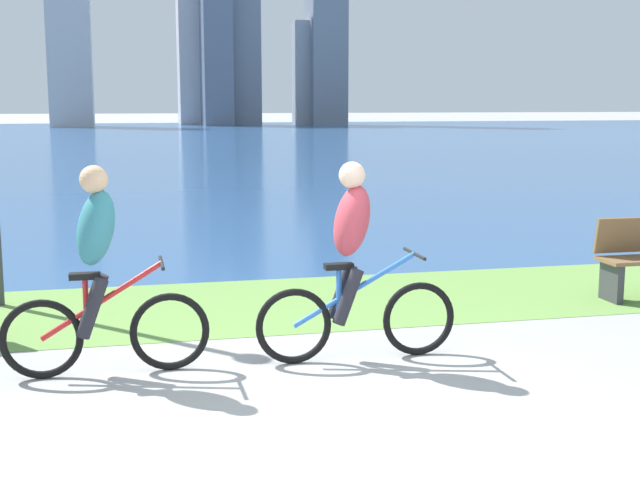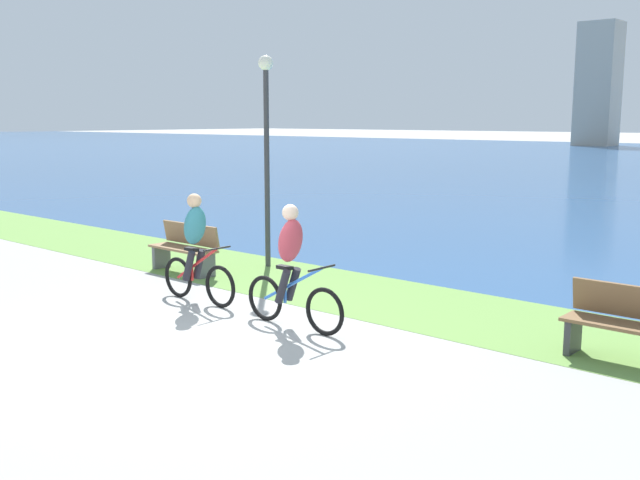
# 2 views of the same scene
# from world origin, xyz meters

# --- Properties ---
(ground_plane) EXTENTS (300.00, 300.00, 0.00)m
(ground_plane) POSITION_xyz_m (0.00, 0.00, 0.00)
(ground_plane) COLOR #9E9E99
(grass_strip_bayside) EXTENTS (120.00, 2.53, 0.01)m
(grass_strip_bayside) POSITION_xyz_m (0.00, 3.35, 0.00)
(grass_strip_bayside) COLOR #6B9947
(grass_strip_bayside) RESTS_ON ground
(cyclist_lead) EXTENTS (1.74, 0.52, 1.68)m
(cyclist_lead) POSITION_xyz_m (0.51, 1.21, 0.84)
(cyclist_lead) COLOR black
(cyclist_lead) RESTS_ON ground
(cyclist_trailing) EXTENTS (1.64, 0.52, 1.68)m
(cyclist_trailing) POSITION_xyz_m (-1.55, 1.28, 0.84)
(cyclist_trailing) COLOR black
(cyclist_trailing) RESTS_ON ground
(bench_near_path) EXTENTS (1.50, 0.47, 0.90)m
(bench_near_path) POSITION_xyz_m (-3.43, 2.56, 0.45)
(bench_near_path) COLOR olive
(bench_near_path) RESTS_ON ground
(bench_far_along_path) EXTENTS (1.50, 0.47, 0.90)m
(bench_far_along_path) POSITION_xyz_m (4.48, 2.70, 0.45)
(bench_far_along_path) COLOR brown
(bench_far_along_path) RESTS_ON ground
(lamppost_tall) EXTENTS (0.28, 0.28, 3.96)m
(lamppost_tall) POSITION_xyz_m (-2.68, 3.95, 2.59)
(lamppost_tall) COLOR #38383D
(lamppost_tall) RESTS_ON ground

